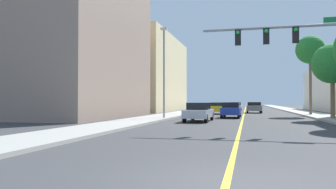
{
  "coord_description": "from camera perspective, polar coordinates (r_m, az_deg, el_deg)",
  "views": [
    {
      "loc": [
        0.4,
        -6.23,
        1.57
      ],
      "look_at": [
        -5.33,
        17.28,
        2.06
      ],
      "focal_mm": 34.84,
      "sensor_mm": 36.0,
      "label": 1
    }
  ],
  "objects": [
    {
      "name": "ground",
      "position": [
        48.26,
        13.23,
        -3.01
      ],
      "size": [
        192.0,
        192.0,
        0.0
      ],
      "primitive_type": "plane",
      "color": "#38383A"
    },
    {
      "name": "sidewalk_left",
      "position": [
        48.93,
        4.16,
        -2.92
      ],
      "size": [
        3.3,
        168.0,
        0.15
      ],
      "primitive_type": "cube",
      "color": "#9E9B93",
      "rests_on": "ground"
    },
    {
      "name": "sidewalk_right",
      "position": [
        48.81,
        22.33,
        -2.84
      ],
      "size": [
        3.3,
        168.0,
        0.15
      ],
      "primitive_type": "cube",
      "color": "#9E9B93",
      "rests_on": "ground"
    },
    {
      "name": "lane_marking_center",
      "position": [
        48.26,
        13.23,
        -3.0
      ],
      "size": [
        0.16,
        144.0,
        0.01
      ],
      "primitive_type": "cube",
      "color": "yellow",
      "rests_on": "ground"
    },
    {
      "name": "building_left_near",
      "position": [
        35.06,
        -18.01,
        10.52
      ],
      "size": [
        13.26,
        17.35,
        17.28
      ],
      "primitive_type": "cube",
      "color": "gray",
      "rests_on": "ground"
    },
    {
      "name": "building_left_far",
      "position": [
        55.0,
        -6.67,
        3.46
      ],
      "size": [
        15.26,
        21.96,
        12.0
      ],
      "primitive_type": "cube",
      "color": "beige",
      "rests_on": "ground"
    },
    {
      "name": "traffic_signal_mast",
      "position": [
        18.54,
        23.48,
        7.8
      ],
      "size": [
        8.53,
        0.36,
        5.72
      ],
      "color": "gray",
      "rests_on": "sidewalk_right"
    },
    {
      "name": "street_lamp",
      "position": [
        28.07,
        -0.72,
        4.72
      ],
      "size": [
        0.56,
        0.28,
        7.76
      ],
      "color": "gray",
      "rests_on": "sidewalk_left"
    },
    {
      "name": "palm_mid",
      "position": [
        30.59,
        26.81,
        4.77
      ],
      "size": [
        3.34,
        3.34,
        6.23
      ],
      "color": "brown",
      "rests_on": "sidewalk_right"
    },
    {
      "name": "palm_far",
      "position": [
        38.63,
        23.62,
        7.09
      ],
      "size": [
        3.04,
        3.04,
        8.51
      ],
      "color": "brown",
      "rests_on": "sidewalk_right"
    },
    {
      "name": "car_white",
      "position": [
        54.09,
        11.82,
        -2.04
      ],
      "size": [
        1.73,
        4.43,
        1.41
      ],
      "rotation": [
        0.0,
        0.0,
        0.0
      ],
      "color": "white",
      "rests_on": "ground"
    },
    {
      "name": "car_silver",
      "position": [
        25.26,
        5.42,
        -3.04
      ],
      "size": [
        1.86,
        4.57,
        1.45
      ],
      "rotation": [
        0.0,
        0.0,
        -0.01
      ],
      "color": "#BCBCC1",
      "rests_on": "ground"
    },
    {
      "name": "car_yellow",
      "position": [
        40.45,
        8.8,
        -2.34
      ],
      "size": [
        2.08,
        4.1,
        1.41
      ],
      "rotation": [
        0.0,
        0.0,
        -0.04
      ],
      "color": "gold",
      "rests_on": "ground"
    },
    {
      "name": "car_gray",
      "position": [
        44.9,
        14.83,
        -2.18
      ],
      "size": [
        1.97,
        4.11,
        1.44
      ],
      "rotation": [
        0.0,
        0.0,
        0.01
      ],
      "color": "slate",
      "rests_on": "ground"
    },
    {
      "name": "car_blue",
      "position": [
        31.46,
        11.0,
        -2.61
      ],
      "size": [
        1.77,
        4.44,
        1.46
      ],
      "rotation": [
        0.0,
        0.0,
        -0.01
      ],
      "color": "#1E389E",
      "rests_on": "ground"
    }
  ]
}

